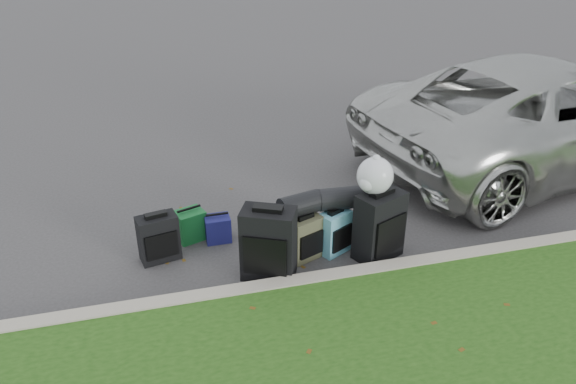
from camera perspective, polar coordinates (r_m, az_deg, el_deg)
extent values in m
plane|color=#383535|center=(6.93, 1.23, -4.68)|extent=(120.00, 120.00, 0.00)
cube|color=#9E937F|center=(6.10, 3.84, -8.91)|extent=(120.00, 0.18, 0.15)
imported|color=#B7B7B2|center=(9.48, 24.88, 7.32)|extent=(6.31, 3.68, 1.65)
cube|color=black|center=(6.57, -13.02, -4.58)|extent=(0.49, 0.33, 0.56)
cube|color=black|center=(6.06, -1.99, -5.29)|extent=(0.66, 0.55, 0.82)
cube|color=#3B3B27|center=(6.44, 1.69, -4.68)|extent=(0.44, 0.36, 0.52)
cube|color=teal|center=(6.56, 4.76, -4.10)|extent=(0.43, 0.36, 0.52)
cube|color=black|center=(6.47, 9.26, -3.41)|extent=(0.63, 0.51, 0.81)
cube|color=#15622A|center=(6.92, -9.90, -3.34)|extent=(0.40, 0.36, 0.38)
cube|color=navy|center=(6.86, -7.15, -3.71)|extent=(0.30, 0.24, 0.32)
cylinder|color=black|center=(6.30, 1.24, -1.31)|extent=(0.53, 0.37, 0.26)
cylinder|color=black|center=(6.46, 5.19, -0.66)|extent=(0.48, 0.28, 0.26)
sphere|color=silver|center=(6.21, 8.84, 1.64)|extent=(0.41, 0.41, 0.41)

